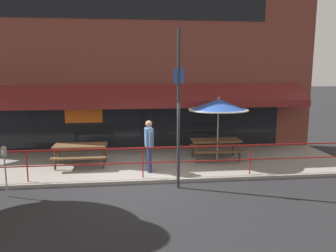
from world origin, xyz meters
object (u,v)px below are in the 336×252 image
picnic_table_left (81,149)px  parking_meter_near (4,156)px  picnic_table_centre (216,144)px  patio_umbrella_centre (218,105)px  pedestrian_walking (149,143)px  street_sign_pole (179,109)px

picnic_table_left → parking_meter_near: parking_meter_near is taller
picnic_table_centre → patio_umbrella_centre: 1.49m
pedestrian_walking → street_sign_pole: street_sign_pole is taller
patio_umbrella_centre → street_sign_pole: (-1.79, -2.33, 0.14)m
picnic_table_left → parking_meter_near: (-1.63, -2.42, 0.44)m
pedestrian_walking → parking_meter_near: (-3.96, -1.51, 0.09)m
parking_meter_near → street_sign_pole: 4.88m
picnic_table_left → patio_umbrella_centre: bearing=0.7°
picnic_table_centre → street_sign_pole: street_sign_pole is taller
pedestrian_walking → street_sign_pole: bearing=-60.4°
picnic_table_left → pedestrian_walking: size_ratio=1.05×
parking_meter_near → picnic_table_left: bearing=56.0°
picnic_table_left → patio_umbrella_centre: (4.90, 0.06, 1.47)m
pedestrian_walking → parking_meter_near: bearing=-159.2°
parking_meter_near → street_sign_pole: (4.74, 0.15, 1.17)m
parking_meter_near → picnic_table_centre: bearing=22.6°
patio_umbrella_centre → street_sign_pole: 2.94m
parking_meter_near → street_sign_pole: bearing=1.8°
patio_umbrella_centre → pedestrian_walking: bearing=-159.1°
picnic_table_left → pedestrian_walking: 2.53m
picnic_table_centre → pedestrian_walking: bearing=-154.7°
patio_umbrella_centre → parking_meter_near: patio_umbrella_centre is taller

